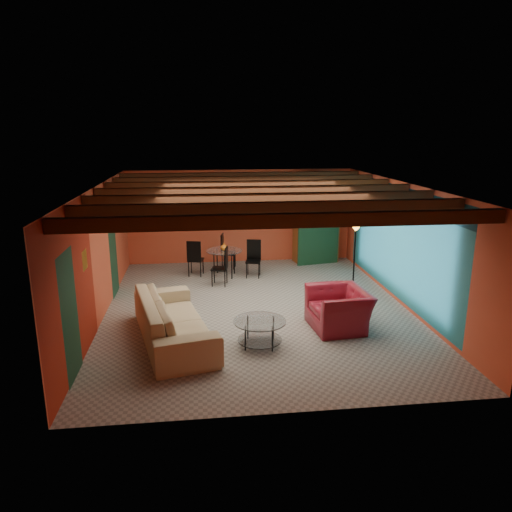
{
  "coord_description": "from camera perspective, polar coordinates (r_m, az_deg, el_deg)",
  "views": [
    {
      "loc": [
        -1.21,
        -9.78,
        3.81
      ],
      "look_at": [
        0.0,
        0.2,
        1.15
      ],
      "focal_mm": 33.69,
      "sensor_mm": 36.0,
      "label": 1
    }
  ],
  "objects": [
    {
      "name": "armoire",
      "position": [
        14.17,
        7.16,
        3.57
      ],
      "size": [
        1.32,
        0.82,
        2.15
      ],
      "primitive_type": "cube",
      "rotation": [
        0.0,
        0.0,
        0.19
      ],
      "color": "brown",
      "rests_on": "ground"
    },
    {
      "name": "coffee_table",
      "position": [
        8.8,
        0.44,
        -9.09
      ],
      "size": [
        1.12,
        1.12,
        0.49
      ],
      "primitive_type": null,
      "rotation": [
        0.0,
        0.0,
        -0.19
      ],
      "color": "silver",
      "rests_on": "ground"
    },
    {
      "name": "floor_lamp",
      "position": [
        11.31,
        11.59,
        -0.43
      ],
      "size": [
        0.43,
        0.43,
        1.79
      ],
      "primitive_type": null,
      "rotation": [
        0.0,
        0.0,
        0.24
      ],
      "color": "black",
      "rests_on": "ground"
    },
    {
      "name": "armchair",
      "position": [
        9.62,
        9.8,
        -6.23
      ],
      "size": [
        1.16,
        1.29,
        0.78
      ],
      "primitive_type": "imported",
      "rotation": [
        0.0,
        0.0,
        -1.48
      ],
      "color": "maroon",
      "rests_on": "ground"
    },
    {
      "name": "dining_table",
      "position": [
        12.78,
        -3.79,
        -0.26
      ],
      "size": [
        2.26,
        2.26,
        0.99
      ],
      "primitive_type": null,
      "rotation": [
        0.0,
        0.0,
        -0.22
      ],
      "color": "white",
      "rests_on": "ground"
    },
    {
      "name": "sofa",
      "position": [
        9.05,
        -9.76,
        -7.42
      ],
      "size": [
        1.73,
        3.03,
        0.83
      ],
      "primitive_type": "imported",
      "rotation": [
        0.0,
        0.0,
        1.8
      ],
      "color": "tan",
      "rests_on": "ground"
    },
    {
      "name": "painting",
      "position": [
        13.91,
        -5.58,
        5.82
      ],
      "size": [
        1.05,
        0.03,
        0.65
      ],
      "primitive_type": "cube",
      "color": "black",
      "rests_on": "wall_back"
    },
    {
      "name": "ceiling_fan",
      "position": [
        9.96,
        0.14,
        6.45
      ],
      "size": [
        1.5,
        1.5,
        0.44
      ],
      "primitive_type": null,
      "color": "#472614",
      "rests_on": "ceiling"
    },
    {
      "name": "potted_plant",
      "position": [
        13.98,
        7.33,
        8.92
      ],
      "size": [
        0.52,
        0.47,
        0.51
      ],
      "primitive_type": "imported",
      "rotation": [
        0.0,
        0.0,
        -0.17
      ],
      "color": "#26661E",
      "rests_on": "armoire"
    },
    {
      "name": "vase",
      "position": [
        12.64,
        -3.84,
        2.33
      ],
      "size": [
        0.23,
        0.23,
        0.2
      ],
      "primitive_type": "imported",
      "rotation": [
        0.0,
        0.0,
        0.28
      ],
      "color": "orange",
      "rests_on": "dining_table"
    },
    {
      "name": "room",
      "position": [
        10.07,
        0.06,
        6.55
      ],
      "size": [
        6.52,
        8.01,
        2.71
      ],
      "color": "gray",
      "rests_on": "ground"
    }
  ]
}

